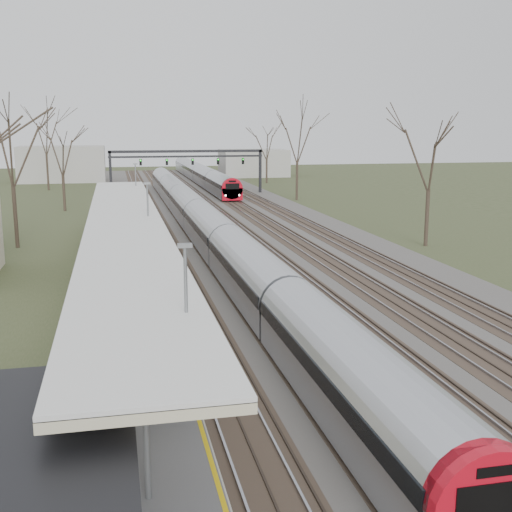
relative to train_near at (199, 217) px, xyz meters
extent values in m
cube|color=#474442|center=(2.50, 3.24, -1.43)|extent=(24.00, 160.00, 0.10)
cube|color=#4C3828|center=(-3.50, 3.24, -1.39)|extent=(2.60, 160.00, 0.06)
cube|color=gray|center=(-4.22, 3.24, -1.32)|extent=(0.07, 160.00, 0.12)
cube|color=gray|center=(-2.78, 3.24, -1.32)|extent=(0.07, 160.00, 0.12)
cube|color=#4C3828|center=(0.00, 3.24, -1.39)|extent=(2.60, 160.00, 0.06)
cube|color=gray|center=(-0.72, 3.24, -1.32)|extent=(0.07, 160.00, 0.12)
cube|color=gray|center=(0.72, 3.24, -1.32)|extent=(0.07, 160.00, 0.12)
cube|color=#4C3828|center=(3.50, 3.24, -1.39)|extent=(2.60, 160.00, 0.06)
cube|color=gray|center=(2.78, 3.24, -1.32)|extent=(0.07, 160.00, 0.12)
cube|color=gray|center=(4.22, 3.24, -1.32)|extent=(0.07, 160.00, 0.12)
cube|color=#4C3828|center=(7.00, 3.24, -1.39)|extent=(2.60, 160.00, 0.06)
cube|color=gray|center=(6.28, 3.24, -1.32)|extent=(0.07, 160.00, 0.12)
cube|color=gray|center=(7.72, 3.24, -1.32)|extent=(0.07, 160.00, 0.12)
cube|color=#4C3828|center=(10.50, 3.24, -1.39)|extent=(2.60, 160.00, 0.06)
cube|color=gray|center=(9.78, 3.24, -1.32)|extent=(0.07, 160.00, 0.12)
cube|color=gray|center=(11.22, 3.24, -1.32)|extent=(0.07, 160.00, 0.12)
cube|color=#9E9B93|center=(-6.55, -14.26, -0.98)|extent=(3.50, 69.00, 1.00)
cylinder|color=slate|center=(-6.55, -41.76, 1.02)|extent=(0.14, 0.14, 3.00)
cylinder|color=slate|center=(-6.55, -33.76, 1.02)|extent=(0.14, 0.14, 3.00)
cylinder|color=slate|center=(-6.55, -25.76, 1.02)|extent=(0.14, 0.14, 3.00)
cylinder|color=slate|center=(-6.55, -17.76, 1.02)|extent=(0.14, 0.14, 3.00)
cylinder|color=slate|center=(-6.55, -9.76, 1.02)|extent=(0.14, 0.14, 3.00)
cylinder|color=slate|center=(-6.55, -1.76, 1.02)|extent=(0.14, 0.14, 3.00)
cube|color=silver|center=(-6.55, -18.76, 2.57)|extent=(4.10, 50.00, 0.12)
cube|color=beige|center=(-6.55, -18.76, 2.40)|extent=(4.10, 50.00, 0.25)
cube|color=black|center=(-7.50, 33.24, 1.52)|extent=(0.35, 0.35, 6.00)
cube|color=black|center=(13.00, 33.24, 1.52)|extent=(0.35, 0.35, 6.00)
cube|color=black|center=(2.75, 33.24, 4.42)|extent=(21.00, 0.35, 0.35)
cube|color=black|center=(2.75, 33.24, 3.72)|extent=(21.00, 0.25, 0.25)
cube|color=black|center=(-3.50, 33.04, 3.02)|extent=(0.32, 0.22, 0.85)
sphere|color=#0CFF19|center=(-3.50, 32.90, 3.27)|extent=(0.16, 0.16, 0.16)
cube|color=black|center=(0.00, 33.04, 3.02)|extent=(0.32, 0.22, 0.85)
sphere|color=#0CFF19|center=(0.00, 32.90, 3.27)|extent=(0.16, 0.16, 0.16)
cube|color=black|center=(3.50, 33.04, 3.02)|extent=(0.32, 0.22, 0.85)
sphere|color=#0CFF19|center=(3.50, 32.90, 3.27)|extent=(0.16, 0.16, 0.16)
cube|color=black|center=(7.00, 33.04, 3.02)|extent=(0.32, 0.22, 0.85)
sphere|color=#0CFF19|center=(7.00, 32.90, 3.27)|extent=(0.16, 0.16, 0.16)
cube|color=black|center=(10.50, 33.04, 3.02)|extent=(0.32, 0.22, 0.85)
sphere|color=#0CFF19|center=(10.50, 32.90, 3.27)|extent=(0.16, 0.16, 0.16)
cylinder|color=#2D231C|center=(-14.50, -3.76, 1.00)|extent=(0.30, 0.30, 4.95)
cylinder|color=#2D231C|center=(16.50, -9.76, 0.77)|extent=(0.30, 0.30, 4.50)
cube|color=#AAADB4|center=(0.00, 0.24, -0.38)|extent=(2.55, 90.00, 1.60)
cylinder|color=#AAADB4|center=(0.00, 0.24, 0.27)|extent=(2.60, 89.70, 2.60)
cube|color=black|center=(0.00, 0.24, 0.37)|extent=(2.62, 89.40, 0.55)
cylinder|color=#B40A19|center=(0.00, -44.61, 0.27)|extent=(2.60, 0.60, 2.60)
cube|color=black|center=(0.00, -44.88, 0.57)|extent=(1.70, 0.12, 0.70)
cube|color=black|center=(0.00, 0.24, -1.30)|extent=(1.80, 89.00, 0.35)
cube|color=#AAADB4|center=(7.00, 52.22, -0.38)|extent=(2.55, 60.00, 1.60)
cylinder|color=#AAADB4|center=(7.00, 52.22, 0.27)|extent=(2.60, 59.70, 2.60)
cube|color=black|center=(7.00, 52.22, 0.37)|extent=(2.62, 59.40, 0.55)
cube|color=#B40A19|center=(7.00, 22.32, -0.43)|extent=(2.55, 0.50, 1.50)
cylinder|color=#B40A19|center=(7.00, 22.37, 0.27)|extent=(2.60, 0.60, 2.60)
cube|color=black|center=(7.00, 22.10, 0.57)|extent=(1.70, 0.12, 0.70)
sphere|color=white|center=(6.15, 22.12, -0.53)|extent=(0.22, 0.22, 0.22)
sphere|color=white|center=(7.85, 22.12, -0.53)|extent=(0.22, 0.22, 0.22)
cube|color=black|center=(7.00, 52.22, -1.30)|extent=(1.80, 59.00, 0.35)
camera|label=1|loc=(-6.99, -54.96, 7.70)|focal=45.00mm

